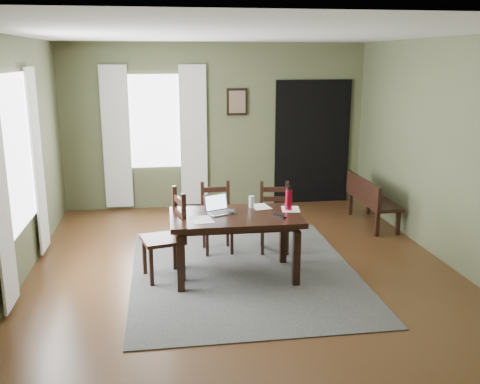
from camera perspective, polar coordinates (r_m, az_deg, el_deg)
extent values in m
cube|color=#492C16|center=(6.37, 0.40, -8.57)|extent=(5.00, 6.00, 0.01)
cube|color=#545B3B|center=(8.92, -2.58, 7.01)|extent=(5.00, 0.02, 2.70)
cube|color=#545B3B|center=(3.15, 8.94, -6.59)|extent=(5.00, 0.02, 2.70)
cube|color=#545B3B|center=(6.12, -23.39, 2.56)|extent=(0.02, 6.00, 2.70)
cube|color=#545B3B|center=(6.83, 21.69, 3.81)|extent=(0.02, 6.00, 2.70)
cube|color=white|center=(5.88, 0.45, 16.52)|extent=(5.00, 6.00, 0.02)
cube|color=#414141|center=(6.37, 0.40, -8.48)|extent=(2.60, 3.20, 0.01)
cube|color=black|center=(6.01, -0.51, -2.72)|extent=(1.47, 0.89, 0.06)
cube|color=black|center=(6.03, -0.51, -3.20)|extent=(1.31, 0.74, 0.05)
cube|color=black|center=(5.78, -6.36, -7.62)|extent=(0.08, 0.08, 0.62)
cube|color=black|center=(6.41, -6.53, -5.37)|extent=(0.08, 0.08, 0.62)
cube|color=black|center=(5.93, 6.03, -7.01)|extent=(0.08, 0.08, 0.62)
cube|color=black|center=(6.56, 4.63, -4.89)|extent=(0.08, 0.08, 0.62)
cube|color=black|center=(6.11, -8.25, -5.03)|extent=(0.53, 0.53, 0.04)
cube|color=black|center=(6.32, -10.15, -6.74)|extent=(0.05, 0.05, 0.43)
cube|color=black|center=(6.39, -6.98, -6.37)|extent=(0.05, 0.05, 0.43)
cube|color=black|center=(5.99, -9.44, -7.90)|extent=(0.05, 0.05, 0.43)
cube|color=black|center=(6.07, -6.10, -7.49)|extent=(0.05, 0.05, 0.43)
cube|color=black|center=(6.24, -6.96, -1.82)|extent=(0.06, 0.06, 0.55)
cube|color=black|center=(5.89, -6.01, -2.77)|extent=(0.06, 0.06, 0.55)
cube|color=black|center=(6.11, -6.46, -3.61)|extent=(0.10, 0.32, 0.07)
cube|color=black|center=(6.07, -6.50, -2.28)|extent=(0.10, 0.32, 0.07)
cube|color=black|center=(6.03, -6.54, -0.93)|extent=(0.10, 0.32, 0.07)
cube|color=black|center=(6.88, -2.41, -3.16)|extent=(0.41, 0.41, 0.04)
cube|color=black|center=(6.78, -3.52, -5.31)|extent=(0.04, 0.04, 0.38)
cube|color=black|center=(7.07, -3.86, -4.47)|extent=(0.04, 0.04, 0.38)
cube|color=black|center=(6.82, -0.88, -5.15)|extent=(0.04, 0.04, 0.38)
cube|color=black|center=(7.11, -1.33, -4.33)|extent=(0.04, 0.04, 0.38)
cube|color=black|center=(6.96, -4.02, -0.84)|extent=(0.04, 0.04, 0.48)
cube|color=black|center=(7.00, -1.30, -0.70)|extent=(0.04, 0.04, 0.48)
cube|color=black|center=(7.01, -2.64, -1.80)|extent=(0.29, 0.04, 0.07)
cube|color=black|center=(6.98, -2.66, -0.77)|extent=(0.29, 0.04, 0.07)
cube|color=black|center=(6.94, -2.67, 0.27)|extent=(0.29, 0.04, 0.07)
cube|color=black|center=(6.91, 3.72, -3.13)|extent=(0.45, 0.45, 0.04)
cube|color=black|center=(6.82, 2.43, -5.18)|extent=(0.04, 0.04, 0.38)
cube|color=black|center=(7.11, 2.36, -4.35)|extent=(0.04, 0.04, 0.38)
cube|color=black|center=(6.83, 5.07, -5.18)|extent=(0.04, 0.04, 0.38)
cube|color=black|center=(7.13, 4.89, -4.35)|extent=(0.04, 0.04, 0.38)
cube|color=black|center=(7.00, 2.32, -0.75)|extent=(0.05, 0.05, 0.48)
cube|color=black|center=(7.02, 5.04, -0.76)|extent=(0.05, 0.05, 0.48)
cube|color=black|center=(7.04, 3.66, -1.77)|extent=(0.29, 0.07, 0.06)
cube|color=black|center=(7.01, 3.68, -0.75)|extent=(0.29, 0.07, 0.06)
cube|color=black|center=(6.97, 3.70, 0.27)|extent=(0.29, 0.07, 0.06)
cube|color=black|center=(8.27, 14.06, -0.82)|extent=(0.41, 1.27, 0.05)
cube|color=black|center=(7.91, 16.49, -3.20)|extent=(0.05, 0.05, 0.35)
cube|color=black|center=(7.79, 14.43, -3.33)|extent=(0.05, 0.05, 0.35)
cube|color=black|center=(8.87, 13.58, -1.15)|extent=(0.05, 0.05, 0.35)
cube|color=black|center=(8.76, 11.71, -1.24)|extent=(0.05, 0.05, 0.35)
cube|color=black|center=(8.16, 12.96, 0.36)|extent=(0.05, 1.27, 0.31)
cube|color=#B7B7BC|center=(6.06, -2.07, -2.23)|extent=(0.36, 0.31, 0.02)
cube|color=#B7B7BC|center=(6.12, -2.59, -1.08)|extent=(0.30, 0.17, 0.20)
cube|color=silver|center=(6.12, -2.56, -1.10)|extent=(0.26, 0.14, 0.16)
cube|color=#3F3F42|center=(6.05, -2.03, -2.17)|extent=(0.28, 0.21, 0.00)
cube|color=#3F3F42|center=(6.06, -0.88, -2.13)|extent=(0.08, 0.11, 0.03)
cube|color=black|center=(5.94, 4.18, -2.59)|extent=(0.14, 0.18, 0.02)
cylinder|color=silver|center=(6.27, 1.24, -1.05)|extent=(0.07, 0.07, 0.14)
cylinder|color=#AA0D27|center=(6.19, 5.21, -0.83)|extent=(0.10, 0.10, 0.24)
cylinder|color=black|center=(6.16, 5.24, 0.44)|extent=(0.06, 0.06, 0.04)
cube|color=white|center=(5.83, -4.08, -2.97)|extent=(0.26, 0.32, 0.00)
cube|color=white|center=(6.33, 2.17, -1.57)|extent=(0.25, 0.30, 0.00)
cube|color=white|center=(6.25, 5.40, -1.83)|extent=(0.24, 0.29, 0.00)
cube|color=white|center=(6.29, -22.77, 3.83)|extent=(0.01, 1.30, 1.70)
cube|color=white|center=(8.84, -9.08, 7.43)|extent=(1.00, 0.01, 1.50)
cube|color=silver|center=(5.55, -24.22, -0.20)|extent=(0.03, 0.48, 2.30)
cube|color=silver|center=(7.11, -20.79, 3.04)|extent=(0.03, 0.48, 2.30)
cube|color=silver|center=(8.87, -13.05, 5.64)|extent=(0.44, 0.03, 2.30)
cube|color=silver|center=(8.85, -4.99, 5.94)|extent=(0.44, 0.03, 2.30)
cube|color=black|center=(8.90, -0.31, 9.59)|extent=(0.34, 0.03, 0.44)
cube|color=brown|center=(8.88, -0.30, 9.59)|extent=(0.27, 0.01, 0.36)
cube|color=black|center=(9.25, 7.72, 5.28)|extent=(1.30, 0.03, 2.10)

